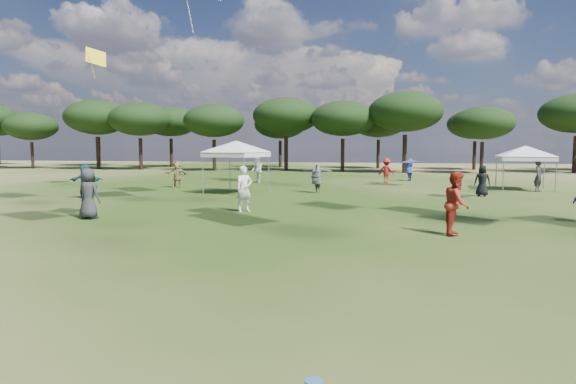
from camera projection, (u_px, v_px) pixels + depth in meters
name	position (u px, v px, depth m)	size (l,w,h in m)	color
tree_line	(395.00, 117.00, 48.08)	(108.78, 17.63, 7.77)	black
tent_left	(236.00, 143.00, 25.51)	(5.26, 5.26, 3.10)	gray
tent_right	(526.00, 148.00, 27.60)	(5.69, 5.69, 2.84)	gray
festival_crowd	(362.00, 178.00, 24.92)	(28.37, 23.03, 1.90)	#16174D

